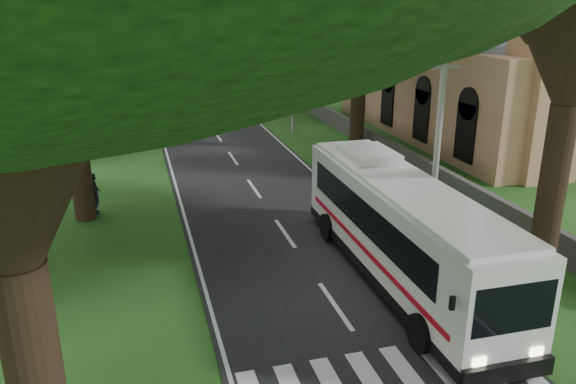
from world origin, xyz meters
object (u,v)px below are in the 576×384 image
church (484,65)px  distant_car_a (166,110)px  pole_near (438,137)px  distant_car_b (159,77)px  pole_mid (293,74)px  pole_far (240,51)px  pedestrian (95,193)px  coach_bus (400,227)px

church → distant_car_a: church is taller
pole_near → distant_car_b: pole_near is taller
pole_mid → distant_car_b: (-7.90, 28.45, -3.47)m
pole_mid → church: bearing=-19.8°
pole_far → pedestrian: pole_far is taller
distant_car_a → pedestrian: pedestrian is taller
pole_near → pole_far: (0.00, 40.00, 0.00)m
pole_far → pole_mid: bearing=-90.0°
distant_car_b → pedestrian: 42.21m
coach_bus → distant_car_b: coach_bus is taller
pole_mid → pedestrian: bearing=-134.2°
pole_far → coach_bus: bearing=-93.7°
pole_far → distant_car_a: size_ratio=2.33×
distant_car_b → pedestrian: (-5.16, -41.90, 0.23)m
pole_mid → pedestrian: size_ratio=4.23×
distant_car_a → distant_car_b: 20.21m
pole_near → pole_far: size_ratio=1.00×
pole_near → pole_mid: size_ratio=1.00×
pole_mid → distant_car_a: (-8.50, 8.24, -3.56)m
pole_near → coach_bus: (-2.80, -2.79, -2.27)m
church → pedestrian: bearing=-160.5°
pole_near → coach_bus: bearing=-135.1°
coach_bus → distant_car_a: size_ratio=3.50×
coach_bus → distant_car_a: 31.58m
distant_car_b → church: bearing=-52.5°
church → pole_mid: church is taller
church → distant_car_a: 24.80m
church → pole_far: church is taller
coach_bus → pedestrian: (-10.26, 9.34, -0.96)m
pole_far → distant_car_b: pole_far is taller
pole_mid → distant_car_a: size_ratio=2.33×
pole_mid → distant_car_b: size_ratio=1.93×
church → distant_car_b: bearing=121.6°
church → pole_far: bearing=116.8°
pole_near → pole_far: same height
pole_far → pedestrian: bearing=-111.3°
church → pedestrian: 27.26m
distant_car_b → pedestrian: size_ratio=2.19×
coach_bus → pedestrian: coach_bus is taller
distant_car_a → pole_far: bearing=-110.0°
pole_far → distant_car_b: 12.07m
church → pole_far: 27.41m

